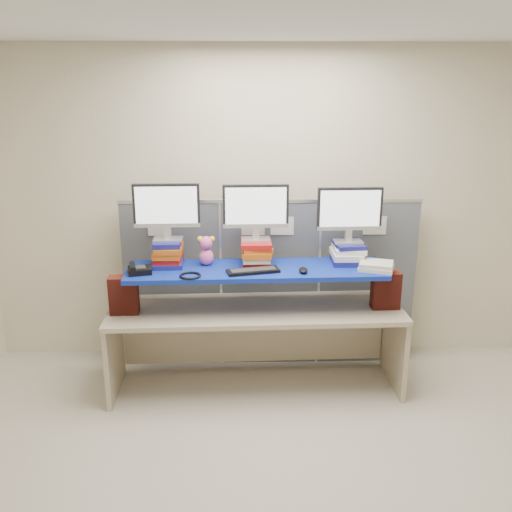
{
  "coord_description": "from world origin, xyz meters",
  "views": [
    {
      "loc": [
        -0.23,
        -2.98,
        2.51
      ],
      "look_at": [
        -0.13,
        1.31,
        1.17
      ],
      "focal_mm": 40.0,
      "sensor_mm": 36.0,
      "label": 1
    }
  ],
  "objects_px": {
    "monitor_center": "(256,209)",
    "monitor_right": "(350,212)",
    "desk": "(256,324)",
    "keyboard": "(253,271)",
    "monitor_left": "(167,208)",
    "desk_phone": "(139,270)",
    "blue_board": "(256,270)"
  },
  "relations": [
    {
      "from": "blue_board",
      "to": "monitor_center",
      "type": "bearing_deg",
      "value": 88.12
    },
    {
      "from": "blue_board",
      "to": "desk_phone",
      "type": "xyz_separation_m",
      "value": [
        -0.91,
        -0.1,
        0.05
      ]
    },
    {
      "from": "blue_board",
      "to": "monitor_right",
      "type": "bearing_deg",
      "value": 8.9
    },
    {
      "from": "desk",
      "to": "keyboard",
      "type": "distance_m",
      "value": 0.51
    },
    {
      "from": "desk_phone",
      "to": "desk",
      "type": "bearing_deg",
      "value": -7.45
    },
    {
      "from": "keyboard",
      "to": "monitor_right",
      "type": "bearing_deg",
      "value": 4.4
    },
    {
      "from": "blue_board",
      "to": "desk_phone",
      "type": "relative_size",
      "value": 9.8
    },
    {
      "from": "monitor_center",
      "to": "monitor_right",
      "type": "relative_size",
      "value": 1.0
    },
    {
      "from": "desk",
      "to": "monitor_right",
      "type": "xyz_separation_m",
      "value": [
        0.75,
        0.14,
        0.91
      ]
    },
    {
      "from": "blue_board",
      "to": "monitor_left",
      "type": "distance_m",
      "value": 0.86
    },
    {
      "from": "monitor_left",
      "to": "desk_phone",
      "type": "relative_size",
      "value": 2.5
    },
    {
      "from": "desk",
      "to": "monitor_right",
      "type": "bearing_deg",
      "value": 8.9
    },
    {
      "from": "monitor_center",
      "to": "keyboard",
      "type": "distance_m",
      "value": 0.49
    },
    {
      "from": "monitor_left",
      "to": "monitor_right",
      "type": "height_order",
      "value": "monitor_left"
    },
    {
      "from": "monitor_left",
      "to": "keyboard",
      "type": "relative_size",
      "value": 1.22
    },
    {
      "from": "monitor_left",
      "to": "monitor_right",
      "type": "relative_size",
      "value": 1.0
    },
    {
      "from": "desk",
      "to": "keyboard",
      "type": "bearing_deg",
      "value": -105.35
    },
    {
      "from": "desk_phone",
      "to": "monitor_left",
      "type": "bearing_deg",
      "value": 29.88
    },
    {
      "from": "blue_board",
      "to": "keyboard",
      "type": "xyz_separation_m",
      "value": [
        -0.03,
        -0.11,
        0.03
      ]
    },
    {
      "from": "monitor_center",
      "to": "keyboard",
      "type": "height_order",
      "value": "monitor_center"
    },
    {
      "from": "desk",
      "to": "monitor_right",
      "type": "distance_m",
      "value": 1.19
    },
    {
      "from": "monitor_center",
      "to": "monitor_right",
      "type": "height_order",
      "value": "monitor_center"
    },
    {
      "from": "blue_board",
      "to": "monitor_left",
      "type": "xyz_separation_m",
      "value": [
        -0.7,
        0.1,
        0.48
      ]
    },
    {
      "from": "monitor_center",
      "to": "monitor_right",
      "type": "distance_m",
      "value": 0.75
    },
    {
      "from": "desk",
      "to": "monitor_left",
      "type": "bearing_deg",
      "value": 170.36
    },
    {
      "from": "monitor_center",
      "to": "desk_phone",
      "type": "xyz_separation_m",
      "value": [
        -0.91,
        -0.22,
        -0.42
      ]
    },
    {
      "from": "blue_board",
      "to": "keyboard",
      "type": "relative_size",
      "value": 4.79
    },
    {
      "from": "monitor_center",
      "to": "keyboard",
      "type": "relative_size",
      "value": 1.22
    },
    {
      "from": "desk_phone",
      "to": "keyboard",
      "type": "bearing_deg",
      "value": -14.08
    },
    {
      "from": "desk",
      "to": "monitor_left",
      "type": "xyz_separation_m",
      "value": [
        -0.7,
        0.1,
        0.95
      ]
    },
    {
      "from": "desk",
      "to": "keyboard",
      "type": "xyz_separation_m",
      "value": [
        -0.03,
        -0.11,
        0.5
      ]
    },
    {
      "from": "desk",
      "to": "blue_board",
      "type": "xyz_separation_m",
      "value": [
        0.0,
        -0.0,
        0.47
      ]
    }
  ]
}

